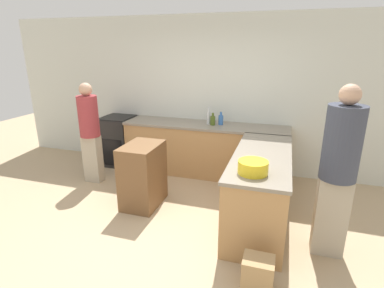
# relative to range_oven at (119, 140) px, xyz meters

# --- Properties ---
(ground_plane) EXTENTS (14.00, 14.00, 0.00)m
(ground_plane) POSITION_rel_range_oven_xyz_m (1.72, -1.87, -0.46)
(ground_plane) COLOR tan
(wall_back) EXTENTS (8.00, 0.06, 2.70)m
(wall_back) POSITION_rel_range_oven_xyz_m (1.72, 0.35, 0.89)
(wall_back) COLOR silver
(wall_back) RESTS_ON ground_plane
(counter_back) EXTENTS (2.83, 0.67, 0.90)m
(counter_back) POSITION_rel_range_oven_xyz_m (1.72, 0.00, -0.00)
(counter_back) COLOR tan
(counter_back) RESTS_ON ground_plane
(counter_peninsula) EXTENTS (0.69, 1.91, 0.90)m
(counter_peninsula) POSITION_rel_range_oven_xyz_m (2.79, -1.26, -0.00)
(counter_peninsula) COLOR tan
(counter_peninsula) RESTS_ON ground_plane
(range_oven) EXTENTS (0.59, 0.65, 0.92)m
(range_oven) POSITION_rel_range_oven_xyz_m (0.00, 0.00, 0.00)
(range_oven) COLOR black
(range_oven) RESTS_ON ground_plane
(island_table) EXTENTS (0.47, 0.66, 0.89)m
(island_table) POSITION_rel_range_oven_xyz_m (1.18, -1.34, -0.01)
(island_table) COLOR brown
(island_table) RESTS_ON ground_plane
(mixing_bowl) EXTENTS (0.31, 0.31, 0.14)m
(mixing_bowl) POSITION_rel_range_oven_xyz_m (2.74, -1.89, 0.52)
(mixing_bowl) COLOR yellow
(mixing_bowl) RESTS_ON counter_peninsula
(vinegar_bottle_clear) EXTENTS (0.06, 0.06, 0.30)m
(vinegar_bottle_clear) POSITION_rel_range_oven_xyz_m (1.77, 0.02, 0.57)
(vinegar_bottle_clear) COLOR silver
(vinegar_bottle_clear) RESTS_ON counter_back
(water_bottle_blue) EXTENTS (0.08, 0.08, 0.22)m
(water_bottle_blue) POSITION_rel_range_oven_xyz_m (1.98, 0.05, 0.53)
(water_bottle_blue) COLOR #386BB7
(water_bottle_blue) RESTS_ON counter_back
(olive_oil_bottle) EXTENTS (0.08, 0.08, 0.21)m
(olive_oil_bottle) POSITION_rel_range_oven_xyz_m (1.85, -0.02, 0.53)
(olive_oil_bottle) COLOR #475B1E
(olive_oil_bottle) RESTS_ON counter_back
(person_by_range) EXTENTS (0.32, 0.32, 1.64)m
(person_by_range) POSITION_rel_range_oven_xyz_m (0.03, -0.87, 0.44)
(person_by_range) COLOR #ADA38E
(person_by_range) RESTS_ON ground_plane
(person_at_peninsula) EXTENTS (0.36, 0.36, 1.84)m
(person_at_peninsula) POSITION_rel_range_oven_xyz_m (3.56, -1.72, 0.54)
(person_at_peninsula) COLOR #ADA38E
(person_at_peninsula) RESTS_ON ground_plane
(paper_bag) EXTENTS (0.28, 0.24, 0.33)m
(paper_bag) POSITION_rel_range_oven_xyz_m (2.90, -2.50, -0.29)
(paper_bag) COLOR #A88456
(paper_bag) RESTS_ON ground_plane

